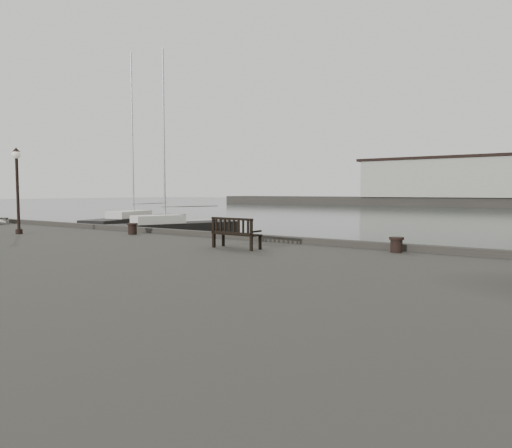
% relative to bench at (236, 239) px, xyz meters
% --- Properties ---
extents(ground, '(400.00, 400.00, 0.00)m').
position_rel_bench_xyz_m(ground, '(-0.53, 2.18, -1.82)').
color(ground, black).
rests_on(ground, ground).
extents(pontoon, '(2.00, 24.00, 0.50)m').
position_rel_bench_xyz_m(pontoon, '(-20.53, 12.18, -1.57)').
color(pontoon, '#ACAA9F').
rests_on(pontoon, ground).
extents(breakwater, '(140.00, 9.50, 12.20)m').
position_rel_bench_xyz_m(breakwater, '(-5.09, 94.18, 2.48)').
color(breakwater, '#383530').
rests_on(breakwater, ground).
extents(bench, '(1.42, 0.54, 0.80)m').
position_rel_bench_xyz_m(bench, '(0.00, 0.00, 0.00)').
color(bench, black).
rests_on(bench, quay).
extents(bollard_left, '(0.42, 0.42, 0.40)m').
position_rel_bench_xyz_m(bollard_left, '(-5.50, 1.20, -0.06)').
color(bollard_left, black).
rests_on(bollard_left, quay).
extents(bollard_right, '(0.37, 0.37, 0.38)m').
position_rel_bench_xyz_m(bollard_right, '(3.79, 1.61, -0.06)').
color(bollard_right, black).
rests_on(bollard_right, quay).
extents(lamp_post, '(0.31, 0.31, 3.10)m').
position_rel_bench_xyz_m(lamp_post, '(-9.03, -0.98, 1.73)').
color(lamp_post, black).
rests_on(lamp_post, quay).
extents(yacht_b, '(5.18, 12.63, 15.98)m').
position_rel_bench_xyz_m(yacht_b, '(-25.13, 18.70, -1.57)').
color(yacht_b, black).
rests_on(yacht_b, ground).
extents(yacht_c, '(6.02, 10.62, 13.90)m').
position_rel_bench_xyz_m(yacht_c, '(-16.76, 14.52, -1.57)').
color(yacht_c, black).
rests_on(yacht_c, ground).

